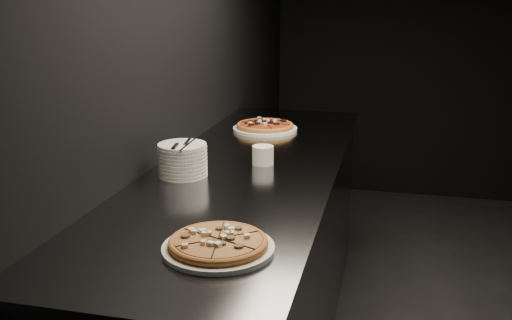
% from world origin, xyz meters
% --- Properties ---
extents(wall_left, '(0.02, 5.00, 2.80)m').
position_xyz_m(wall_left, '(-2.50, 0.00, 1.40)').
color(wall_left, black).
rests_on(wall_left, floor).
extents(counter, '(0.74, 2.44, 0.92)m').
position_xyz_m(counter, '(-2.13, 0.00, 0.46)').
color(counter, slate).
rests_on(counter, floor).
extents(pizza_mushroom, '(0.36, 0.36, 0.04)m').
position_xyz_m(pizza_mushroom, '(-2.00, -0.84, 0.94)').
color(pizza_mushroom, white).
rests_on(pizza_mushroom, counter).
extents(pizza_tomato, '(0.34, 0.34, 0.04)m').
position_xyz_m(pizza_tomato, '(-2.20, 0.63, 0.94)').
color(pizza_tomato, white).
rests_on(pizza_tomato, counter).
extents(plate_stack, '(0.19, 0.19, 0.13)m').
position_xyz_m(plate_stack, '(-2.34, -0.22, 0.98)').
color(plate_stack, white).
rests_on(plate_stack, counter).
extents(cutlery, '(0.07, 0.20, 0.01)m').
position_xyz_m(cutlery, '(-2.34, -0.23, 1.05)').
color(cutlery, silver).
rests_on(cutlery, plate_stack).
extents(ramekin, '(0.09, 0.09, 0.08)m').
position_xyz_m(ramekin, '(-2.07, 0.01, 0.96)').
color(ramekin, silver).
rests_on(ramekin, counter).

